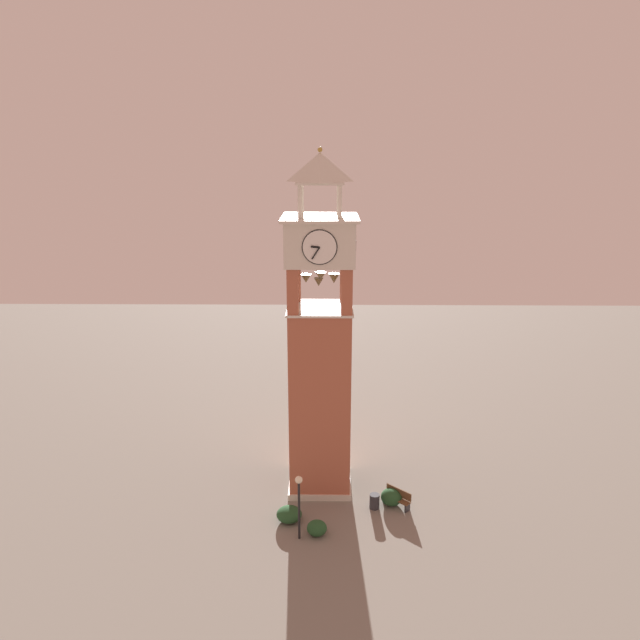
% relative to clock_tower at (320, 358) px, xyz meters
% --- Properties ---
extents(ground, '(80.00, 80.00, 0.00)m').
position_rel_clock_tower_xyz_m(ground, '(-0.00, 0.00, -7.56)').
color(ground, gray).
extents(clock_tower, '(3.82, 3.82, 18.34)m').
position_rel_clock_tower_xyz_m(clock_tower, '(0.00, 0.00, 0.00)').
color(clock_tower, '#AD5B42').
rests_on(clock_tower, ground).
extents(park_bench, '(1.42, 1.47, 0.95)m').
position_rel_clock_tower_xyz_m(park_bench, '(-2.06, -4.11, -7.07)').
color(park_bench, brown).
rests_on(park_bench, ground).
extents(lamp_post, '(0.36, 0.36, 3.39)m').
position_rel_clock_tower_xyz_m(lamp_post, '(-4.94, 0.95, -5.17)').
color(lamp_post, black).
rests_on(lamp_post, ground).
extents(trash_bin, '(0.52, 0.52, 0.80)m').
position_rel_clock_tower_xyz_m(trash_bin, '(-2.31, -2.89, -7.16)').
color(trash_bin, '#2D2D33').
rests_on(trash_bin, ground).
extents(shrub_near_entry, '(1.29, 1.29, 0.72)m').
position_rel_clock_tower_xyz_m(shrub_near_entry, '(-3.48, 1.53, -7.19)').
color(shrub_near_entry, '#234C28').
rests_on(shrub_near_entry, ground).
extents(shrub_left_of_tower, '(0.99, 0.99, 0.72)m').
position_rel_clock_tower_xyz_m(shrub_left_of_tower, '(-4.62, 0.10, -7.20)').
color(shrub_left_of_tower, '#234C28').
rests_on(shrub_left_of_tower, ground).
extents(shrub_behind_bench, '(1.14, 1.14, 0.87)m').
position_rel_clock_tower_xyz_m(shrub_behind_bench, '(-1.94, -3.83, -7.12)').
color(shrub_behind_bench, '#234C28').
rests_on(shrub_behind_bench, ground).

